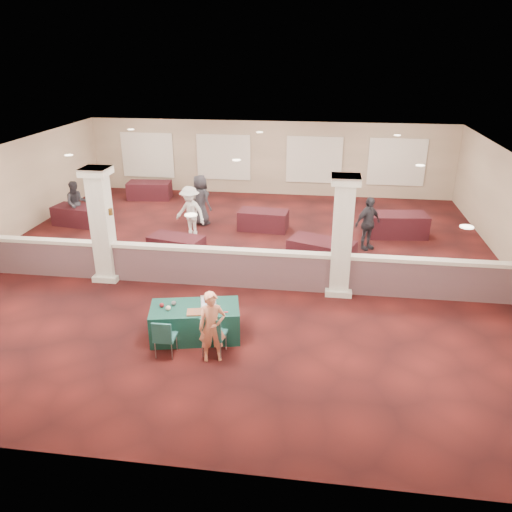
# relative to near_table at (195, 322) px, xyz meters

# --- Properties ---
(ground) EXTENTS (16.00, 16.00, 0.00)m
(ground) POSITION_rel_near_table_xyz_m (0.25, 4.21, -0.38)
(ground) COLOR #421110
(ground) RESTS_ON ground
(wall_back) EXTENTS (16.00, 0.04, 3.20)m
(wall_back) POSITION_rel_near_table_xyz_m (0.25, 12.21, 1.22)
(wall_back) COLOR gray
(wall_back) RESTS_ON ground
(wall_front) EXTENTS (16.00, 0.04, 3.20)m
(wall_front) POSITION_rel_near_table_xyz_m (0.25, -3.79, 1.22)
(wall_front) COLOR gray
(wall_front) RESTS_ON ground
(ceiling) EXTENTS (16.00, 16.00, 0.02)m
(ceiling) POSITION_rel_near_table_xyz_m (0.25, 4.21, 2.82)
(ceiling) COLOR white
(ceiling) RESTS_ON wall_back
(partition_wall) EXTENTS (15.60, 0.28, 1.10)m
(partition_wall) POSITION_rel_near_table_xyz_m (0.25, 2.71, 0.19)
(partition_wall) COLOR brown
(partition_wall) RESTS_ON ground
(column_left) EXTENTS (0.72, 0.72, 3.20)m
(column_left) POSITION_rel_near_table_xyz_m (-3.25, 2.71, 1.26)
(column_left) COLOR beige
(column_left) RESTS_ON ground
(column_right) EXTENTS (0.72, 0.72, 3.20)m
(column_right) POSITION_rel_near_table_xyz_m (3.25, 2.71, 1.26)
(column_right) COLOR beige
(column_right) RESTS_ON ground
(sconce_left) EXTENTS (0.12, 0.12, 0.18)m
(sconce_left) POSITION_rel_near_table_xyz_m (-3.53, 2.71, 1.62)
(sconce_left) COLOR brown
(sconce_left) RESTS_ON column_left
(sconce_right) EXTENTS (0.12, 0.12, 0.18)m
(sconce_right) POSITION_rel_near_table_xyz_m (-2.97, 2.71, 1.62)
(sconce_right) COLOR brown
(sconce_right) RESTS_ON column_left
(near_table) EXTENTS (2.14, 1.39, 0.76)m
(near_table) POSITION_rel_near_table_xyz_m (0.00, 0.00, 0.00)
(near_table) COLOR #0E3527
(near_table) RESTS_ON ground
(conf_chair_main) EXTENTS (0.52, 0.53, 0.96)m
(conf_chair_main) POSITION_rel_near_table_xyz_m (0.56, -0.70, 0.19)
(conf_chair_main) COLOR #1C5151
(conf_chair_main) RESTS_ON ground
(conf_chair_side) EXTENTS (0.44, 0.44, 0.87)m
(conf_chair_side) POSITION_rel_near_table_xyz_m (-0.45, -0.87, 0.14)
(conf_chair_side) COLOR #1C5151
(conf_chair_side) RESTS_ON ground
(woman) EXTENTS (0.65, 0.52, 1.56)m
(woman) POSITION_rel_near_table_xyz_m (0.58, -0.82, 0.40)
(woman) COLOR #D27C5B
(woman) RESTS_ON ground
(far_table_front_left) EXTENTS (1.85, 1.12, 0.71)m
(far_table_front_left) POSITION_rel_near_table_xyz_m (-6.25, 7.01, -0.03)
(far_table_front_left) COLOR black
(far_table_front_left) RESTS_ON ground
(far_table_front_center) EXTENTS (1.83, 1.22, 0.68)m
(far_table_front_center) POSITION_rel_near_table_xyz_m (-1.75, 4.51, -0.04)
(far_table_front_center) COLOR black
(far_table_front_center) RESTS_ON ground
(far_table_front_right) EXTENTS (2.15, 1.59, 0.78)m
(far_table_front_right) POSITION_rel_near_table_xyz_m (2.75, 4.51, 0.01)
(far_table_front_right) COLOR black
(far_table_front_right) RESTS_ON ground
(far_table_back_left) EXTENTS (1.91, 1.09, 0.74)m
(far_table_back_left) POSITION_rel_near_table_xyz_m (-4.76, 10.71, -0.01)
(far_table_back_left) COLOR black
(far_table_back_left) RESTS_ON ground
(far_table_back_center) EXTENTS (1.81, 1.01, 0.71)m
(far_table_back_center) POSITION_rel_near_table_xyz_m (0.62, 7.41, -0.03)
(far_table_back_center) COLOR black
(far_table_back_center) RESTS_ON ground
(far_table_back_right) EXTENTS (2.07, 1.20, 0.80)m
(far_table_back_right) POSITION_rel_near_table_xyz_m (5.34, 7.41, 0.02)
(far_table_back_right) COLOR black
(far_table_back_right) RESTS_ON ground
(attendee_a) EXTENTS (0.90, 0.77, 1.64)m
(attendee_a) POSITION_rel_near_table_xyz_m (-6.25, 7.04, 0.44)
(attendee_a) COLOR black
(attendee_a) RESTS_ON ground
(attendee_b) EXTENTS (1.27, 0.96, 1.81)m
(attendee_b) POSITION_rel_near_table_xyz_m (-1.75, 6.28, 0.53)
(attendee_b) COLOR silver
(attendee_b) RESTS_ON ground
(attendee_c) EXTENTS (1.10, 1.03, 1.75)m
(attendee_c) POSITION_rel_near_table_xyz_m (4.19, 6.01, 0.49)
(attendee_c) COLOR black
(attendee_c) RESTS_ON ground
(attendee_d) EXTENTS (1.03, 0.94, 1.86)m
(attendee_d) POSITION_rel_near_table_xyz_m (-1.74, 7.71, 0.55)
(attendee_d) COLOR black
(attendee_d) RESTS_ON ground
(laptop_base) EXTENTS (0.39, 0.31, 0.02)m
(laptop_base) POSITION_rel_near_table_xyz_m (0.32, 0.02, 0.39)
(laptop_base) COLOR silver
(laptop_base) RESTS_ON near_table
(laptop_screen) EXTENTS (0.34, 0.09, 0.23)m
(laptop_screen) POSITION_rel_near_table_xyz_m (0.29, 0.13, 0.51)
(laptop_screen) COLOR silver
(laptop_screen) RESTS_ON near_table
(screen_glow) EXTENTS (0.31, 0.07, 0.20)m
(screen_glow) POSITION_rel_near_table_xyz_m (0.29, 0.13, 0.50)
(screen_glow) COLOR silver
(screen_glow) RESTS_ON near_table
(knitting) EXTENTS (0.47, 0.39, 0.03)m
(knitting) POSITION_rel_near_table_xyz_m (0.11, -0.24, 0.40)
(knitting) COLOR #BF521E
(knitting) RESTS_ON near_table
(yarn_cream) EXTENTS (0.11, 0.11, 0.11)m
(yarn_cream) POSITION_rel_near_table_xyz_m (-0.54, -0.22, 0.44)
(yarn_cream) COLOR #BFB69D
(yarn_cream) RESTS_ON near_table
(yarn_red) EXTENTS (0.10, 0.10, 0.10)m
(yarn_red) POSITION_rel_near_table_xyz_m (-0.72, -0.10, 0.43)
(yarn_red) COLOR maroon
(yarn_red) RESTS_ON near_table
(yarn_grey) EXTENTS (0.11, 0.11, 0.11)m
(yarn_grey) POSITION_rel_near_table_xyz_m (-0.48, 0.02, 0.43)
(yarn_grey) COLOR #4E4F54
(yarn_grey) RESTS_ON near_table
(scissors) EXTENTS (0.13, 0.06, 0.01)m
(scissors) POSITION_rel_near_table_xyz_m (0.72, -0.14, 0.39)
(scissors) COLOR red
(scissors) RESTS_ON near_table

